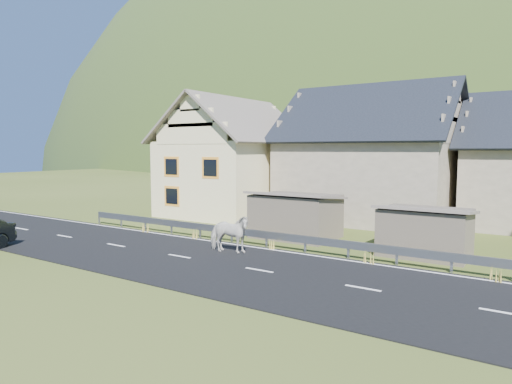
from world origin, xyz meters
The scene contains 10 objects.
ground centered at (0.00, 0.00, 0.00)m, with size 160.00×160.00×0.00m, color #304112.
road centered at (0.00, 0.00, 0.02)m, with size 60.00×7.00×0.04m, color black.
lane_markings centered at (0.00, 0.00, 0.04)m, with size 60.00×6.60×0.01m, color silver.
guardrail centered at (0.00, 3.68, 0.56)m, with size 28.10×0.09×0.75m.
shed_left centered at (-2.00, 6.50, 1.10)m, with size 4.30×3.30×2.40m, color #716554.
shed_right centered at (4.50, 6.00, 1.00)m, with size 3.80×2.90×2.20m, color #716554.
house_cream centered at (-10.00, 12.00, 4.36)m, with size 7.80×9.80×8.30m.
house_stone_a centered at (-1.00, 15.00, 4.63)m, with size 10.80×9.80×8.90m.
conifer_patch centered at (-55.00, 110.00, 6.00)m, with size 76.00×50.00×28.00m, color black.
horse centered at (-2.67, 1.70, 0.88)m, with size 2.00×0.91×1.69m, color beige.
Camera 1 is at (9.03, -13.89, 4.51)m, focal length 32.00 mm.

